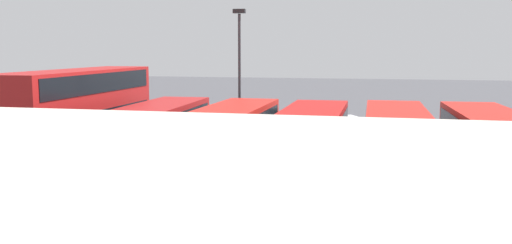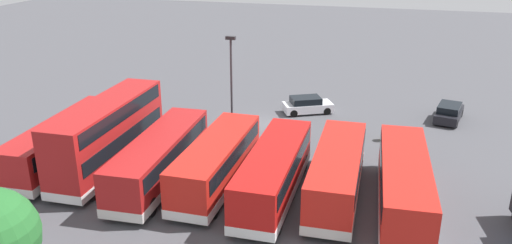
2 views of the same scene
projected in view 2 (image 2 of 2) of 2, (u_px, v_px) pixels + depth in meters
The scene contains 12 objects.
ground_plane at pixel (261, 125), 41.38m from camera, with size 140.00×140.00×0.00m, color #47474C.
bus_single_deck_near_end at pixel (404, 183), 28.37m from camera, with size 3.17×11.03×2.95m.
bus_single_deck_second at pixel (337, 172), 29.56m from camera, with size 2.80×10.15×2.95m.
bus_single_deck_third at pixel (274, 171), 29.70m from camera, with size 2.71×10.53×2.95m.
bus_single_deck_fourth at pixel (217, 161), 30.97m from camera, with size 2.63×10.12×2.95m.
bus_single_deck_fifth at pixel (160, 157), 31.54m from camera, with size 3.08×11.09×2.95m.
bus_double_decker_sixth at pixel (108, 133), 33.01m from camera, with size 2.82×11.08×4.55m.
bus_single_deck_seventh at pixel (65, 140), 34.04m from camera, with size 3.10×11.22×2.95m.
car_hatchback_silver at pixel (449, 112), 42.02m from camera, with size 2.64×4.41×1.43m.
car_small_green at pixel (307, 105), 43.78m from camera, with size 4.49×3.48×1.43m.
lamp_post_tall at pixel (231, 80), 36.96m from camera, with size 0.70×0.30×7.76m.
waste_bin_yellow at pixel (386, 135), 38.08m from camera, with size 0.60×0.60×0.95m, color yellow.
Camera 2 is at (-9.98, 37.37, 14.72)m, focal length 36.04 mm.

